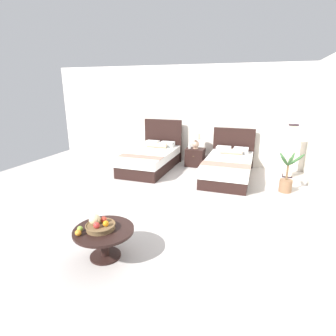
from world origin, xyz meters
name	(u,v)px	position (x,y,z in m)	size (l,w,h in m)	color
ground_plane	(158,204)	(0.00, 0.00, -0.01)	(9.52, 10.29, 0.02)	#B2ABA6
wall_back	(200,115)	(0.00, 3.34, 1.40)	(9.52, 0.12, 2.79)	silver
bed_near_window	(151,158)	(-1.05, 2.14, 0.30)	(1.18, 2.13, 1.26)	black
bed_near_corner	(228,166)	(1.05, 2.13, 0.28)	(1.15, 2.22, 1.10)	black
nightstand	(195,157)	(0.02, 2.82, 0.26)	(0.51, 0.44, 0.51)	black
table_lamp	(196,139)	(0.02, 2.84, 0.78)	(0.27, 0.27, 0.45)	tan
vase	(190,146)	(-0.13, 2.78, 0.58)	(0.08, 0.08, 0.13)	silver
coffee_table	(104,236)	(-0.03, -1.82, 0.31)	(0.79, 0.79, 0.41)	black
fruit_bowl	(100,225)	(-0.08, -1.83, 0.47)	(0.39, 0.39, 0.20)	brown
loose_apple	(80,229)	(-0.28, -1.97, 0.45)	(0.07, 0.07, 0.07)	#83A93C
loose_orange	(78,233)	(-0.24, -2.06, 0.45)	(0.08, 0.08, 0.08)	orange
floor_lamp_corner	(290,151)	(2.47, 2.68, 0.66)	(0.23, 0.23, 1.33)	black
potted_palm	(286,179)	(2.37, 1.54, 0.28)	(0.54, 0.49, 0.88)	brown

